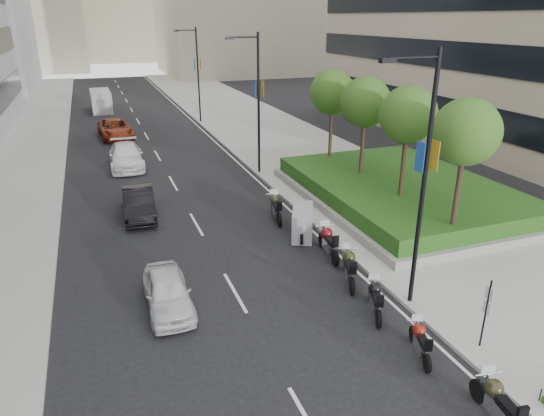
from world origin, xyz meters
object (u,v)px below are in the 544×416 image
motorcycle_1 (420,341)px  car_b (139,203)px  lamp_post_2 (196,70)px  delivery_van (101,102)px  lamp_post_1 (256,98)px  motorcycle_6 (276,207)px  car_c (126,156)px  motorcycle_3 (349,267)px  parking_sign (486,310)px  motorcycle_5 (302,222)px  lamp_post_0 (421,172)px  car_d (115,129)px  car_a (168,292)px  motorcycle_4 (328,242)px  motorcycle_2 (375,299)px  motorcycle_0 (498,404)px

motorcycle_1 → car_b: 16.20m
lamp_post_2 → delivery_van: lamp_post_2 is taller
lamp_post_1 → motorcycle_6: size_ratio=3.67×
lamp_post_1 → car_c: 10.26m
motorcycle_3 → motorcycle_1: bearing=-160.3°
motorcycle_6 → car_c: size_ratio=0.45×
lamp_post_1 → parking_sign: size_ratio=3.60×
parking_sign → motorcycle_5: (-1.81, 9.82, -0.76)m
lamp_post_0 → car_d: bearing=104.6°
lamp_post_0 → lamp_post_2: 35.00m
motorcycle_1 → delivery_van: bearing=28.0°
car_a → car_b: (-0.02, 9.29, 0.08)m
lamp_post_0 → motorcycle_5: 8.18m
car_c → motorcycle_3: bearing=-69.1°
motorcycle_5 → car_c: car_c is taller
lamp_post_1 → car_d: size_ratio=1.59×
motorcycle_6 → car_b: bearing=76.8°
lamp_post_0 → lamp_post_1: (0.00, 17.00, 0.00)m
parking_sign → car_a: (-8.84, 5.82, -0.80)m
motorcycle_4 → motorcycle_2: bearing=-178.2°
parking_sign → motorcycle_5: bearing=100.4°
car_a → delivery_van: size_ratio=0.71×
motorcycle_0 → motorcycle_6: motorcycle_6 is taller
delivery_van → lamp_post_2: bearing=-49.6°
motorcycle_0 → motorcycle_6: 14.73m
car_d → motorcycle_6: bearing=-77.4°
lamp_post_2 → lamp_post_0: bearing=-90.0°
car_b → motorcycle_2: bearing=-57.5°
motorcycle_2 → car_c: (-6.68, 21.76, 0.21)m
car_a → motorcycle_3: bearing=-4.2°
lamp_post_0 → motorcycle_2: lamp_post_0 is taller
motorcycle_1 → parking_sign: bearing=-83.8°
motorcycle_2 → motorcycle_6: 9.28m
lamp_post_1 → motorcycle_5: 11.13m
lamp_post_1 → motorcycle_2: bearing=-94.6°
motorcycle_3 → car_c: (-6.87, 19.52, 0.14)m
motorcycle_3 → car_d: (-6.99, 29.15, 0.13)m
motorcycle_2 → motorcycle_4: (0.44, 4.59, 0.07)m
motorcycle_6 → car_a: car_a is taller
motorcycle_6 → car_d: car_d is taller
delivery_van → motorcycle_1: bearing=-82.1°
lamp_post_0 → lamp_post_1: size_ratio=1.00×
motorcycle_3 → car_a: 7.03m
parking_sign → car_b: bearing=120.4°
motorcycle_6 → motorcycle_4: bearing=-161.4°
car_a → car_c: 18.89m
lamp_post_1 → motorcycle_4: 13.26m
motorcycle_1 → car_d: 34.58m
motorcycle_0 → car_b: bearing=30.4°
lamp_post_2 → motorcycle_6: bearing=-93.5°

